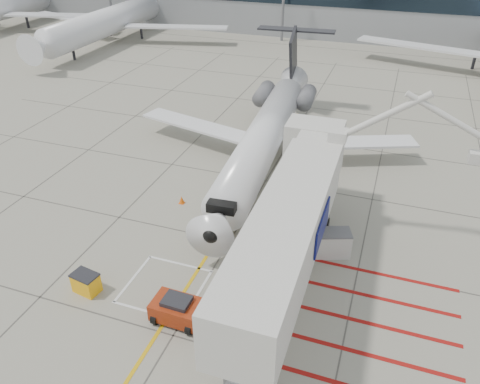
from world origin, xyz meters
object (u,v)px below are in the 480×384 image
at_px(pushback_tug, 177,309).
at_px(spill_bin, 86,283).
at_px(jet_bridge, 285,243).
at_px(regional_jet, 257,131).

relative_size(pushback_tug, spill_bin, 1.85).
bearing_deg(jet_bridge, spill_bin, -166.55).
bearing_deg(spill_bin, jet_bridge, 23.34).
height_order(regional_jet, spill_bin, regional_jet).
height_order(jet_bridge, pushback_tug, jet_bridge).
distance_m(regional_jet, pushback_tug, 15.42).
relative_size(regional_jet, pushback_tug, 12.09).
bearing_deg(spill_bin, pushback_tug, 7.06).
bearing_deg(regional_jet, pushback_tug, -91.74).
distance_m(jet_bridge, pushback_tug, 6.41).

